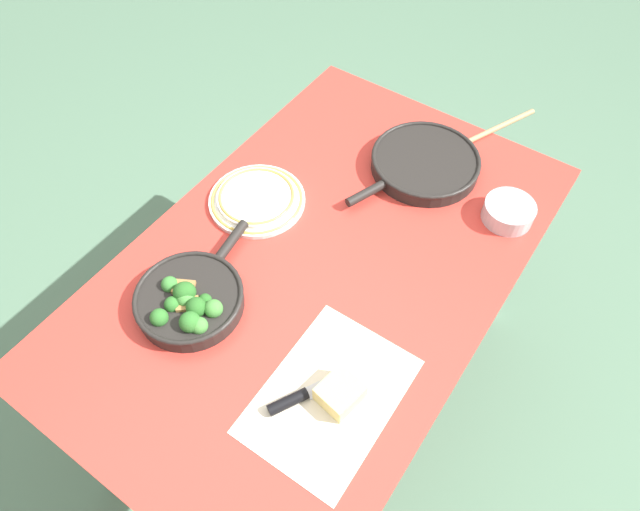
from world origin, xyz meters
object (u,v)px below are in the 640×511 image
skillet_broccoli (190,300)px  wooden_spoon (467,142)px  grater_knife (307,393)px  cheese_block (340,393)px  dinner_plate_stack (257,198)px  skillet_eggs (425,163)px  prep_bowl_steel (508,212)px

skillet_broccoli → wooden_spoon: bearing=-26.9°
grater_knife → cheese_block: cheese_block is taller
dinner_plate_stack → skillet_broccoli: bearing=-167.1°
skillet_eggs → grater_knife: 0.71m
skillet_eggs → dinner_plate_stack: skillet_eggs is taller
skillet_broccoli → wooden_spoon: 0.88m
skillet_broccoli → grater_knife: bearing=-102.8°
grater_knife → cheese_block: bearing=-32.4°
skillet_eggs → cheese_block: 0.69m
skillet_eggs → cheese_block: bearing=34.9°
wooden_spoon → prep_bowl_steel: prep_bowl_steel is taller
skillet_eggs → grater_knife: size_ratio=1.73×
dinner_plate_stack → wooden_spoon: bearing=-34.5°
skillet_eggs → wooden_spoon: 0.16m
skillet_eggs → wooden_spoon: bearing=-178.6°
skillet_broccoli → cheese_block: (0.01, -0.39, -0.01)m
grater_knife → dinner_plate_stack: (0.35, 0.41, 0.00)m
skillet_broccoli → prep_bowl_steel: 0.80m
dinner_plate_stack → prep_bowl_steel: bearing=-60.2°
skillet_eggs → dinner_plate_stack: 0.46m
wooden_spoon → grater_knife: bearing=27.7°
skillet_broccoli → cheese_block: bearing=-97.5°
skillet_broccoli → dinner_plate_stack: skillet_broccoli is taller
skillet_eggs → dinner_plate_stack: bearing=-19.6°
dinner_plate_stack → prep_bowl_steel: (0.32, -0.55, 0.01)m
skillet_broccoli → skillet_eggs: bearing=-26.7°
skillet_broccoli → cheese_block: skillet_broccoli is taller
grater_knife → prep_bowl_steel: (0.67, -0.14, 0.02)m
wooden_spoon → grater_knife: grater_knife is taller
grater_knife → dinner_plate_stack: size_ratio=0.92×
cheese_block → skillet_eggs: bearing=14.5°
skillet_broccoli → grater_knife: (-0.02, -0.34, -0.02)m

